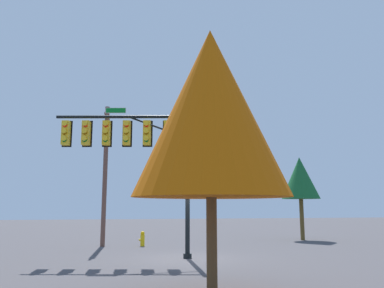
{
  "coord_description": "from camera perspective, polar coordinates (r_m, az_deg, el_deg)",
  "views": [
    {
      "loc": [
        3.91,
        16.66,
        2.14
      ],
      "look_at": [
        -0.19,
        0.04,
        4.98
      ],
      "focal_mm": 36.11,
      "sensor_mm": 36.0,
      "label": 1
    }
  ],
  "objects": [
    {
      "name": "fire_hydrant",
      "position": [
        22.65,
        -7.33,
        -13.72
      ],
      "size": [
        0.33,
        0.24,
        0.83
      ],
      "color": "yellow",
      "rests_on": "ground_plane"
    },
    {
      "name": "tree_near",
      "position": [
        27.76,
        15.67,
        -4.9
      ],
      "size": [
        2.58,
        2.58,
        5.62
      ],
      "color": "brown",
      "rests_on": "ground_plane"
    },
    {
      "name": "tree_mid",
      "position": [
        10.29,
        2.78,
        4.91
      ],
      "size": [
        4.11,
        4.11,
        6.97
      ],
      "color": "brown",
      "rests_on": "ground_plane"
    },
    {
      "name": "signal_pole_assembly",
      "position": [
        17.58,
        -9.12,
        0.46
      ],
      "size": [
        6.0,
        2.09,
        6.8
      ],
      "color": "black",
      "rests_on": "ground_plane"
    },
    {
      "name": "ground_plane",
      "position": [
        17.24,
        -0.67,
        -16.54
      ],
      "size": [
        120.0,
        120.0,
        0.0
      ],
      "primitive_type": "plane",
      "color": "#474447"
    },
    {
      "name": "utility_pole",
      "position": [
        22.98,
        -12.71,
        -4.05
      ],
      "size": [
        0.37,
        1.8,
        8.08
      ],
      "color": "brown",
      "rests_on": "ground_plane"
    }
  ]
}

